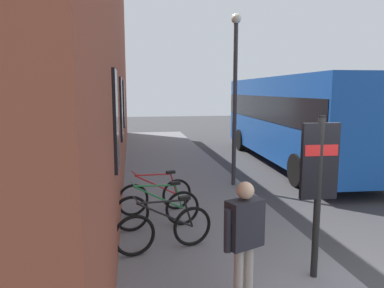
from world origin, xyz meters
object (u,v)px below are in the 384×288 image
transit_info_sign (319,172)px  city_bus (293,115)px  pedestrian_by_facade (244,232)px  bicycle_far_end (158,209)px  bicycle_end_of_row (156,196)px  street_lamp (235,85)px  bicycle_nearest_sign (165,229)px

transit_info_sign → city_bus: size_ratio=0.23×
city_bus → pedestrian_by_facade: 10.31m
transit_info_sign → pedestrian_by_facade: bearing=112.9°
bicycle_far_end → transit_info_sign: size_ratio=0.73×
bicycle_end_of_row → city_bus: size_ratio=0.16×
bicycle_end_of_row → street_lamp: size_ratio=0.35×
city_bus → pedestrian_by_facade: (-9.06, 4.87, -0.80)m
transit_info_sign → bicycle_nearest_sign: bearing=59.6°
transit_info_sign → street_lamp: 5.49m
bicycle_end_of_row → transit_info_sign: 4.06m
bicycle_end_of_row → street_lamp: street_lamp is taller
bicycle_far_end → bicycle_end_of_row: 0.95m
pedestrian_by_facade → city_bus: bearing=-28.3°
bicycle_far_end → street_lamp: street_lamp is taller
bicycle_nearest_sign → bicycle_end_of_row: 2.01m
pedestrian_by_facade → transit_info_sign: bearing=-67.1°
transit_info_sign → pedestrian_by_facade: 1.50m
bicycle_nearest_sign → transit_info_sign: 2.73m
bicycle_end_of_row → pedestrian_by_facade: 3.93m
city_bus → pedestrian_by_facade: bearing=151.7°
bicycle_far_end → street_lamp: 4.64m
bicycle_end_of_row → pedestrian_by_facade: bearing=-167.2°
bicycle_nearest_sign → pedestrian_by_facade: size_ratio=1.06×
city_bus → street_lamp: (-3.19, 3.30, 1.10)m
city_bus → bicycle_end_of_row: bearing=132.7°
bicycle_nearest_sign → transit_info_sign: transit_info_sign is taller
street_lamp → bicycle_end_of_row: bearing=130.7°
bicycle_far_end → transit_info_sign: transit_info_sign is taller
city_bus → street_lamp: street_lamp is taller
transit_info_sign → pedestrian_by_facade: transit_info_sign is taller
bicycle_far_end → transit_info_sign: 3.37m
bicycle_nearest_sign → pedestrian_by_facade: (-1.78, -0.84, 0.61)m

